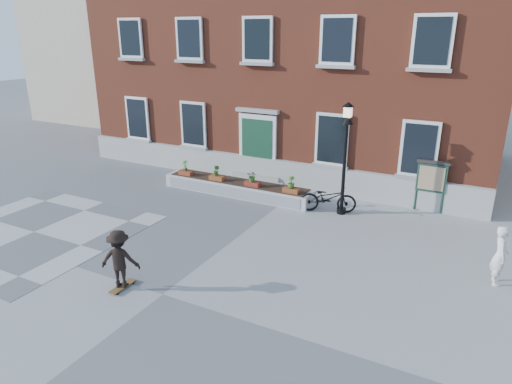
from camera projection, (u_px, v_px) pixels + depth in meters
The scene contains 10 objects.
ground at pixel (163, 294), 11.22m from camera, with size 100.00×100.00×0.00m, color gray.
checker_patch at pixel (34, 232), 14.67m from camera, with size 6.00×6.00×0.01m, color #5C5C5F.
distant_building at pixel (134, 25), 33.59m from camera, with size 10.00×12.00×13.00m, color #BEB299.
bicycle at pixel (328, 198), 16.17m from camera, with size 0.69×1.98×1.04m, color black.
bystander at pixel (500, 255), 11.47m from camera, with size 0.57×0.38×1.57m, color white.
brick_building at pixel (307, 26), 21.64m from camera, with size 18.40×10.85×12.60m.
planter_assembly at pixel (237, 187), 17.97m from camera, with size 6.20×1.12×1.15m.
lamp_post at pixel (346, 143), 15.33m from camera, with size 0.40×0.40×3.93m.
notice_board at pixel (432, 178), 15.95m from camera, with size 1.10×0.16×1.87m.
skateboarder at pixel (120, 259), 11.21m from camera, with size 1.11×0.89×1.58m.
Camera 1 is at (6.54, -7.55, 6.14)m, focal length 32.00 mm.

